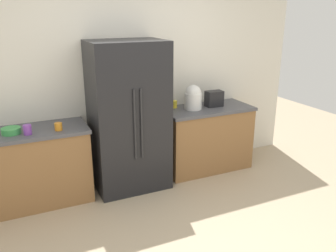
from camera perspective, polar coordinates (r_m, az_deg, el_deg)
The scene contains 11 objects.
ground_plane at distance 3.60m, azimuth 3.91°, elevation -17.92°, with size 9.73×9.73×0.00m, color tan.
kitchen_back_panel at distance 4.56m, azimuth -6.20°, elevation 8.28°, with size 4.87×0.10×2.68m, color silver.
counter_left at distance 4.26m, azimuth -23.27°, elevation -6.54°, with size 1.58×0.60×0.88m.
counter_right at distance 4.88m, azimuth 6.19°, elevation -1.97°, with size 1.23×0.60×0.88m.
refrigerator at distance 4.24m, azimuth -6.42°, elevation 1.48°, with size 0.88×0.67×1.81m.
toaster at distance 4.80m, azimuth 7.51°, elevation 4.44°, with size 0.23×0.14×0.21m, color black.
rice_cooker at distance 4.62m, azimuth 4.11°, elevation 4.67°, with size 0.23×0.23×0.32m.
cup_a at distance 3.99m, azimuth -17.42°, elevation -0.09°, with size 0.08×0.08×0.08m, color orange.
cup_b at distance 3.96m, azimuth -21.92°, elevation -0.56°, with size 0.09×0.09×0.10m, color purple.
cup_c at distance 4.69m, azimuth 1.05°, elevation 3.55°, with size 0.07×0.07×0.10m, color yellow.
bowl_a at distance 4.06m, azimuth -24.19°, elevation -0.72°, with size 0.20×0.20×0.06m, color green.
Camera 1 is at (-1.42, -2.53, 2.12)m, focal length 37.42 mm.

